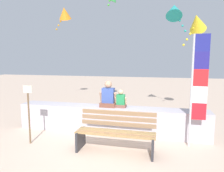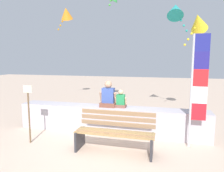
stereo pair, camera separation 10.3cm
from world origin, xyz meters
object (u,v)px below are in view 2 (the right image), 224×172
Objects in this scene: person_child at (121,100)px; sign_post at (29,110)px; flag_banner at (197,84)px; kite_yellow at (198,22)px; kite_orange at (66,14)px; park_bench at (115,133)px; kite_teal at (175,10)px; person_adult at (108,97)px.

person_child is 0.35× the size of sign_post.
flag_banner is 2.30× the size of kite_yellow.
flag_banner is 4.09m from sign_post.
sign_post is at bearing -144.32° from kite_yellow.
kite_orange is (-3.31, 3.41, 3.26)m from person_child.
kite_orange reaches higher than park_bench.
kite_yellow reaches higher than person_child.
person_child is at bearing -140.30° from kite_yellow.
kite_teal is (1.48, 2.17, 2.85)m from person_child.
sign_post is at bearing -143.99° from person_adult.
flag_banner is (1.79, 0.62, 1.11)m from park_bench.
kite_yellow is at bearing 35.68° from sign_post.
sign_post is at bearing -136.15° from kite_teal.
person_child is (0.36, 0.00, -0.09)m from person_adult.
person_child is 0.44× the size of kite_yellow.
sign_post is (-2.18, -0.11, 0.43)m from park_bench.
kite_yellow reaches higher than park_bench.
person_adult is 0.51× the size of sign_post.
flag_banner is at bearing 10.46° from sign_post.
kite_orange is 0.96× the size of kite_teal.
person_adult is 2.12m from sign_post.
person_child is 3.87m from kite_teal.
flag_banner reaches higher than person_adult.
person_adult reaches higher than park_bench.
flag_banner is 2.39× the size of kite_orange.
kite_orange reaches higher than person_adult.
kite_orange is 0.76× the size of sign_post.
kite_yellow is 5.79m from sign_post.
kite_orange is at bearing 134.15° from person_child.
person_child is (-0.11, 1.13, 0.52)m from park_bench.
sign_post is (-3.96, -0.73, -0.68)m from flag_banner.
kite_yellow reaches higher than flag_banner.
park_bench is at bearing -112.52° from kite_teal.
kite_orange is at bearing 143.01° from flag_banner.
park_bench is 6.83m from kite_orange.
kite_yellow is 1.00× the size of kite_teal.
flag_banner is at bearing 19.24° from park_bench.
kite_yellow reaches higher than person_adult.
kite_teal is (-0.42, 2.68, 2.26)m from flag_banner.
sign_post reaches higher than park_bench.
flag_banner reaches higher than park_bench.
kite_yellow reaches higher than sign_post.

